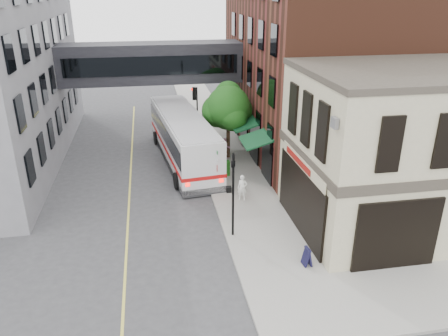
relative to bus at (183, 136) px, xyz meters
name	(u,v)px	position (x,y,z in m)	size (l,w,h in m)	color
ground	(233,260)	(1.14, -13.15, -1.93)	(120.00, 120.00, 0.00)	#38383A
sidewalk_main	(223,153)	(3.14, 0.85, -1.85)	(4.00, 60.00, 0.15)	gray
corner_building	(397,151)	(10.11, -11.15, 2.29)	(10.19, 8.12, 8.45)	#B1AA87
brick_building	(324,58)	(11.12, 1.85, 5.06)	(13.76, 18.00, 14.00)	#4B2517
skyway_bridge	(151,63)	(-1.86, 4.85, 4.57)	(14.00, 3.18, 3.00)	black
traffic_signal_near	(233,185)	(1.51, -11.15, 1.06)	(0.44, 0.22, 4.60)	black
traffic_signal_far	(195,104)	(1.40, 3.85, 1.41)	(0.53, 0.28, 4.50)	black
street_sign_pole	(217,166)	(1.53, -6.15, 0.01)	(0.08, 0.75, 3.00)	gray
street_tree	(228,107)	(3.33, 0.07, 1.99)	(3.80, 3.20, 5.60)	#382619
lane_marking	(130,182)	(-3.86, -3.15, -1.92)	(0.12, 40.00, 0.01)	#D8CC4C
bus	(183,136)	(0.00, 0.00, 0.00)	(4.29, 13.01, 3.44)	silver
pedestrian_a	(242,188)	(2.86, -7.33, -0.99)	(0.58, 0.38, 1.58)	white
pedestrian_b	(225,149)	(3.06, -0.49, -0.98)	(0.77, 0.60, 1.59)	#C17D97
pedestrian_c	(220,148)	(2.68, -0.46, -0.92)	(1.10, 0.63, 1.70)	black
newspaper_box	(226,168)	(2.57, -3.47, -1.28)	(0.49, 0.44, 0.99)	#1A5D15
sandwich_board	(307,256)	(4.38, -14.35, -1.33)	(0.32, 0.50, 0.89)	black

